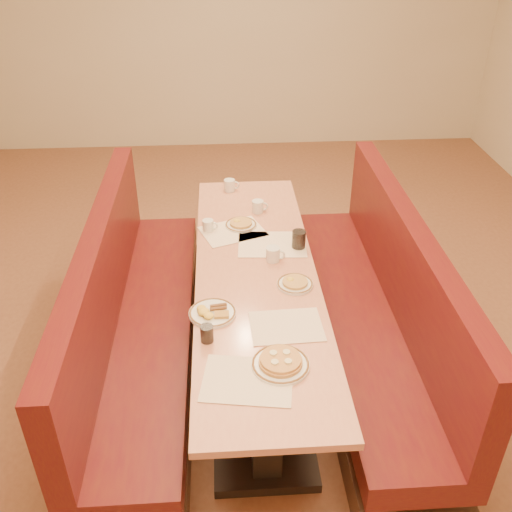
{
  "coord_description": "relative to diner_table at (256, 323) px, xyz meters",
  "views": [
    {
      "loc": [
        -0.18,
        -2.74,
        2.59
      ],
      "look_at": [
        0.0,
        0.02,
        0.85
      ],
      "focal_mm": 40.0,
      "sensor_mm": 36.0,
      "label": 1
    }
  ],
  "objects": [
    {
      "name": "placemat_near_right",
      "position": [
        0.12,
        -0.5,
        0.38
      ],
      "size": [
        0.37,
        0.29,
        0.0
      ],
      "primitive_type": "cube",
      "rotation": [
        0.0,
        0.0,
        0.04
      ],
      "color": "#FAEBC3",
      "rests_on": "diner_table"
    },
    {
      "name": "coffee_mug_c",
      "position": [
        0.06,
        0.75,
        0.42
      ],
      "size": [
        0.11,
        0.08,
        0.08
      ],
      "rotation": [
        0.0,
        0.0,
        -0.06
      ],
      "color": "silver",
      "rests_on": "diner_table"
    },
    {
      "name": "extra_plate_far",
      "position": [
        -0.06,
        0.56,
        0.39
      ],
      "size": [
        0.21,
        0.21,
        0.04
      ],
      "rotation": [
        0.0,
        0.0,
        -0.34
      ],
      "color": "silver",
      "rests_on": "diner_table"
    },
    {
      "name": "placemat_far_right",
      "position": [
        0.12,
        0.31,
        0.38
      ],
      "size": [
        0.44,
        0.34,
        0.0
      ],
      "primitive_type": "cube",
      "rotation": [
        0.0,
        0.0,
        -0.07
      ],
      "color": "#FAEBC3",
      "rests_on": "diner_table"
    },
    {
      "name": "eggs_plate",
      "position": [
        -0.26,
        -0.38,
        0.39
      ],
      "size": [
        0.25,
        0.25,
        0.05
      ],
      "rotation": [
        0.0,
        0.0,
        -0.02
      ],
      "color": "silver",
      "rests_on": "diner_table"
    },
    {
      "name": "coffee_mug_b",
      "position": [
        -0.28,
        0.51,
        0.42
      ],
      "size": [
        0.1,
        0.07,
        0.08
      ],
      "rotation": [
        0.0,
        0.0,
        -0.14
      ],
      "color": "silver",
      "rests_on": "diner_table"
    },
    {
      "name": "coffee_mug_a",
      "position": [
        0.11,
        0.12,
        0.42
      ],
      "size": [
        0.12,
        0.08,
        0.09
      ],
      "rotation": [
        0.0,
        0.0,
        -0.21
      ],
      "color": "silver",
      "rests_on": "diner_table"
    },
    {
      "name": "diner_table",
      "position": [
        0.0,
        0.0,
        0.0
      ],
      "size": [
        0.7,
        2.5,
        0.75
      ],
      "color": "black",
      "rests_on": "ground"
    },
    {
      "name": "booth_left",
      "position": [
        -0.73,
        0.0,
        -0.01
      ],
      "size": [
        0.55,
        2.5,
        1.05
      ],
      "color": "#4C3326",
      "rests_on": "ground"
    },
    {
      "name": "booth_right",
      "position": [
        0.73,
        0.0,
        -0.01
      ],
      "size": [
        0.55,
        2.5,
        1.05
      ],
      "color": "#4C3326",
      "rests_on": "ground"
    },
    {
      "name": "soda_tumbler_near",
      "position": [
        -0.28,
        -0.58,
        0.42
      ],
      "size": [
        0.06,
        0.06,
        0.09
      ],
      "color": "black",
      "rests_on": "diner_table"
    },
    {
      "name": "soda_tumbler_mid",
      "position": [
        0.28,
        0.26,
        0.43
      ],
      "size": [
        0.08,
        0.08,
        0.12
      ],
      "color": "black",
      "rests_on": "diner_table"
    },
    {
      "name": "extra_plate_mid",
      "position": [
        0.21,
        -0.14,
        0.39
      ],
      "size": [
        0.2,
        0.2,
        0.04
      ],
      "rotation": [
        0.0,
        0.0,
        0.15
      ],
      "color": "silver",
      "rests_on": "diner_table"
    },
    {
      "name": "coffee_mug_d",
      "position": [
        -0.12,
        1.1,
        0.42
      ],
      "size": [
        0.12,
        0.08,
        0.09
      ],
      "rotation": [
        0.0,
        0.0,
        -0.03
      ],
      "color": "silver",
      "rests_on": "diner_table"
    },
    {
      "name": "placemat_far_left",
      "position": [
        -0.12,
        0.49,
        0.38
      ],
      "size": [
        0.47,
        0.41,
        0.0
      ],
      "primitive_type": "cube",
      "rotation": [
        0.0,
        0.0,
        0.36
      ],
      "color": "#FAEBC3",
      "rests_on": "diner_table"
    },
    {
      "name": "room_envelope",
      "position": [
        0.0,
        0.0,
        1.56
      ],
      "size": [
        6.04,
        8.04,
        2.82
      ],
      "color": "beige",
      "rests_on": "ground"
    },
    {
      "name": "placemat_near_left",
      "position": [
        -0.1,
        -0.87,
        0.38
      ],
      "size": [
        0.45,
        0.36,
        0.0
      ],
      "primitive_type": "cube",
      "rotation": [
        0.0,
        0.0,
        -0.16
      ],
      "color": "#FAEBC3",
      "rests_on": "diner_table"
    },
    {
      "name": "ground",
      "position": [
        0.0,
        0.0,
        -0.37
      ],
      "size": [
        8.0,
        8.0,
        0.0
      ],
      "primitive_type": "plane",
      "color": "#9E6647",
      "rests_on": "ground"
    },
    {
      "name": "pancake_plate",
      "position": [
        0.06,
        -0.79,
        0.4
      ],
      "size": [
        0.27,
        0.27,
        0.06
      ],
      "rotation": [
        0.0,
        0.0,
        0.36
      ],
      "color": "silver",
      "rests_on": "diner_table"
    }
  ]
}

